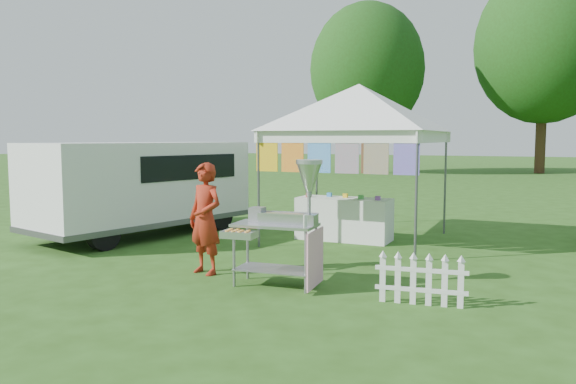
% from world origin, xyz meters
% --- Properties ---
extents(ground, '(120.00, 120.00, 0.00)m').
position_xyz_m(ground, '(0.00, 0.00, 0.00)').
color(ground, '#294D16').
rests_on(ground, ground).
extents(canopy_main, '(4.24, 4.24, 3.45)m').
position_xyz_m(canopy_main, '(0.00, 3.49, 2.99)').
color(canopy_main, '#59595E').
rests_on(canopy_main, ground).
extents(tree_left, '(6.40, 6.40, 9.53)m').
position_xyz_m(tree_left, '(-6.00, 24.00, 5.83)').
color(tree_left, '#3E2816').
rests_on(tree_left, ground).
extents(tree_mid, '(7.60, 7.60, 11.52)m').
position_xyz_m(tree_mid, '(3.00, 28.00, 7.14)').
color(tree_mid, '#3E2816').
rests_on(tree_mid, ground).
extents(donut_cart, '(1.21, 0.93, 1.69)m').
position_xyz_m(donut_cart, '(0.22, -0.24, 1.00)').
color(donut_cart, gray).
rests_on(donut_cart, ground).
extents(vendor, '(0.67, 0.53, 1.62)m').
position_xyz_m(vendor, '(-1.18, -0.06, 0.81)').
color(vendor, maroon).
rests_on(vendor, ground).
extents(cargo_van, '(2.82, 4.83, 1.88)m').
position_xyz_m(cargo_van, '(-4.15, 2.33, 1.01)').
color(cargo_van, silver).
rests_on(cargo_van, ground).
extents(picket_fence, '(1.08, 0.16, 0.56)m').
position_xyz_m(picket_fence, '(1.99, -0.32, 0.29)').
color(picket_fence, silver).
rests_on(picket_fence, ground).
extents(display_table, '(1.80, 0.70, 0.82)m').
position_xyz_m(display_table, '(-0.24, 3.39, 0.41)').
color(display_table, white).
rests_on(display_table, ground).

